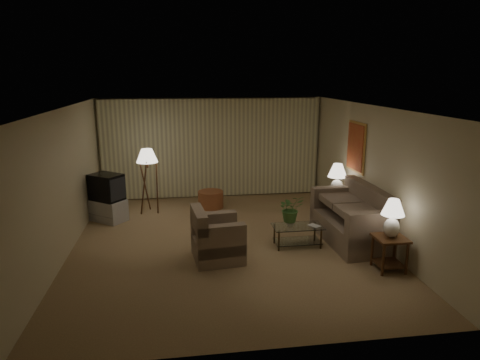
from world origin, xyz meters
name	(u,v)px	position (x,y,z in m)	size (l,w,h in m)	color
ground	(226,243)	(0.00, 0.00, 0.00)	(7.00, 7.00, 0.00)	tan
room_shell	(219,145)	(0.02, 1.51, 1.75)	(6.04, 7.02, 2.72)	beige
sofa	(351,220)	(2.50, -0.27, 0.45)	(2.09, 1.17, 0.89)	gray
armchair	(218,239)	(-0.24, -0.74, 0.38)	(1.09, 1.05, 0.76)	gray
side_table_near	(390,248)	(2.65, -1.62, 0.41)	(0.52, 0.52, 0.60)	#3B1F10
side_table_far	(336,204)	(2.65, 0.98, 0.39)	(0.46, 0.38, 0.60)	#3B1F10
table_lamp_near	(393,215)	(2.65, -1.62, 1.00)	(0.39, 0.39, 0.67)	white
table_lamp_far	(337,177)	(2.65, 0.98, 1.04)	(0.43, 0.43, 0.74)	white
coffee_table	(297,233)	(1.37, -0.37, 0.27)	(0.98, 0.53, 0.41)	silver
tv_cabinet	(108,210)	(-2.55, 1.73, 0.25)	(0.94, 0.88, 0.50)	#B3B3B6
crt_tv	(106,187)	(-2.55, 1.73, 0.80)	(0.86, 0.82, 0.60)	black
floor_lamp	(148,180)	(-1.64, 2.21, 0.83)	(0.51, 0.51, 1.58)	#3B1F10
ottoman	(211,199)	(-0.13, 2.39, 0.21)	(0.64, 0.64, 0.43)	#985433
vase	(290,223)	(1.22, -0.37, 0.49)	(0.14, 0.14, 0.15)	white
flowers	(291,206)	(1.22, -0.37, 0.83)	(0.48, 0.42, 0.54)	#457734
book	(312,227)	(1.62, -0.47, 0.42)	(0.17, 0.23, 0.02)	olive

